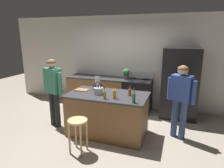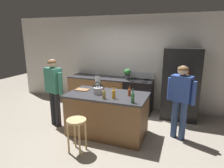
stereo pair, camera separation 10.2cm
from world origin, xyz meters
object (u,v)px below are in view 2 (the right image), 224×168
(potted_plant, at_px, (127,73))
(bottle_soda, at_px, (114,94))
(person_by_island_left, at_px, (54,86))
(tea_kettle, at_px, (98,90))
(cutting_board, at_px, (82,90))
(kitchen_island, at_px, (107,114))
(bar_stool, at_px, (77,127))
(bottle_olive_oil, at_px, (133,98))
(bottle_vinegar, at_px, (104,94))
(blender_appliance, at_px, (98,83))
(refrigerator, at_px, (181,84))
(stove_range, at_px, (138,96))
(bottle_cooking_sauce, at_px, (129,92))
(chef_knife, at_px, (83,89))
(person_by_sink_right, at_px, (181,96))

(potted_plant, distance_m, bottle_soda, 1.80)
(person_by_island_left, bearing_deg, potted_plant, 50.43)
(tea_kettle, relative_size, cutting_board, 0.92)
(kitchen_island, bearing_deg, bottle_soda, -43.99)
(bar_stool, xyz_separation_m, cutting_board, (-0.38, 0.93, 0.42))
(potted_plant, relative_size, tea_kettle, 1.09)
(bar_stool, xyz_separation_m, bottle_olive_oil, (0.91, 0.50, 0.51))
(kitchen_island, relative_size, cutting_board, 5.70)
(bottle_vinegar, xyz_separation_m, tea_kettle, (-0.24, 0.25, -0.01))
(bottle_vinegar, bearing_deg, blender_appliance, 124.47)
(refrigerator, bearing_deg, stove_range, 178.72)
(bar_stool, bearing_deg, bottle_vinegar, 59.28)
(refrigerator, height_order, bottle_cooking_sauce, refrigerator)
(stove_range, distance_m, bottle_soda, 1.84)
(person_by_island_left, xyz_separation_m, chef_knife, (0.70, 0.13, -0.03))
(tea_kettle, bearing_deg, cutting_board, 162.99)
(tea_kettle, distance_m, chef_knife, 0.47)
(stove_range, height_order, potted_plant, potted_plant)
(blender_appliance, bearing_deg, chef_knife, -145.75)
(blender_appliance, height_order, tea_kettle, blender_appliance)
(person_by_sink_right, xyz_separation_m, chef_knife, (-2.10, -0.25, -0.00))
(blender_appliance, relative_size, tea_kettle, 1.30)
(tea_kettle, bearing_deg, person_by_island_left, 179.35)
(bar_stool, xyz_separation_m, bottle_cooking_sauce, (0.74, 0.90, 0.49))
(bar_stool, relative_size, bottle_vinegar, 2.75)
(cutting_board, height_order, chef_knife, chef_knife)
(bottle_cooking_sauce, relative_size, bottle_vinegar, 0.92)
(bottle_olive_oil, height_order, bottle_vinegar, bottle_olive_oil)
(bottle_cooking_sauce, relative_size, tea_kettle, 0.78)
(bottle_soda, bearing_deg, bar_stool, -128.57)
(bottle_soda, bearing_deg, person_by_island_left, 173.35)
(bar_stool, bearing_deg, kitchen_island, 72.90)
(kitchen_island, height_order, stove_range, stove_range)
(stove_range, bearing_deg, bottle_soda, -93.52)
(bar_stool, height_order, blender_appliance, blender_appliance)
(person_by_island_left, relative_size, cutting_board, 5.36)
(potted_plant, distance_m, bottle_cooking_sauce, 1.58)
(refrigerator, distance_m, chef_knife, 2.51)
(bar_stool, height_order, bottle_vinegar, bottle_vinegar)
(potted_plant, bearing_deg, bottle_olive_oil, -70.82)
(person_by_island_left, distance_m, potted_plant, 2.07)
(potted_plant, bearing_deg, kitchen_island, -89.74)
(kitchen_island, height_order, chef_knife, chef_knife)
(person_by_sink_right, bearing_deg, bar_stool, -145.73)
(bottle_soda, bearing_deg, stove_range, 86.48)
(stove_range, height_order, tea_kettle, tea_kettle)
(bottle_cooking_sauce, distance_m, bottle_vinegar, 0.55)
(person_by_island_left, distance_m, tea_kettle, 1.14)
(blender_appliance, bearing_deg, person_by_island_left, -161.86)
(stove_range, distance_m, bar_stool, 2.45)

